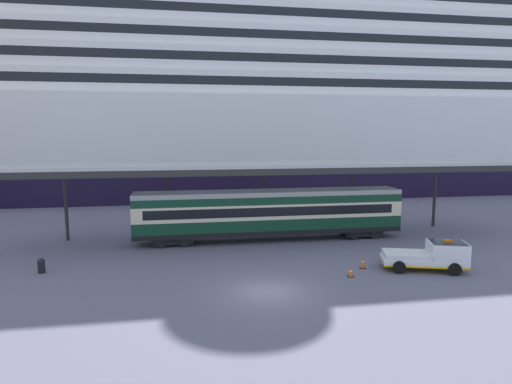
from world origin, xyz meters
name	(u,v)px	position (x,y,z in m)	size (l,w,h in m)	color
ground_plane	(268,292)	(0.00, 0.00, 0.00)	(400.00, 400.00, 0.00)	slate
cruise_ship	(282,92)	(11.26, 45.48, 15.01)	(169.12, 27.96, 43.00)	black
platform_canopy	(269,167)	(2.47, 12.10, 6.03)	(40.88, 5.23, 6.31)	silver
train_carriage	(270,212)	(2.47, 11.68, 2.31)	(21.71, 2.81, 4.11)	black
service_truck	(432,255)	(11.15, 2.05, 0.99)	(5.57, 3.47, 2.02)	white
traffic_cone_near	(350,272)	(5.52, 1.69, 0.30)	(0.36, 0.36, 0.60)	black
traffic_cone_mid	(363,263)	(6.96, 3.17, 0.37)	(0.36, 0.36, 0.76)	black
quay_bollard	(41,265)	(-13.43, 5.68, 0.52)	(0.48, 0.48, 0.96)	black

